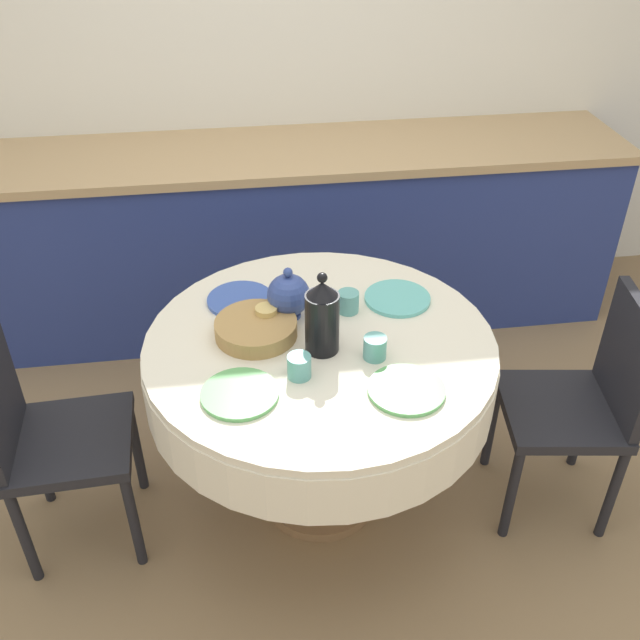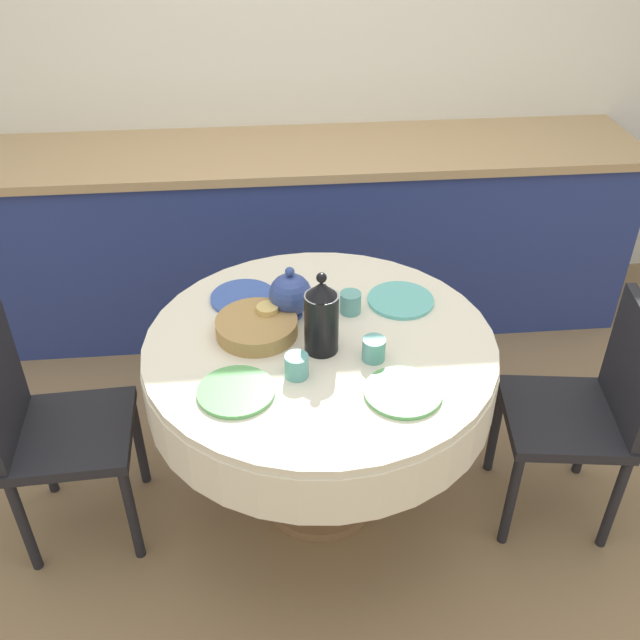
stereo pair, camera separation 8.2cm
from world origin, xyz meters
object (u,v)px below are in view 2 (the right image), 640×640
coffee_carafe (322,317)px  chair_right (46,424)px  chair_left (588,406)px  teapot (291,295)px

coffee_carafe → chair_right: bearing=179.7°
chair_left → teapot: size_ratio=4.39×
chair_right → coffee_carafe: size_ratio=3.10×
teapot → chair_left: bearing=-15.6°
chair_right → teapot: (0.83, 0.19, 0.34)m
chair_left → coffee_carafe: coffee_carafe is taller
chair_left → teapot: (-1.00, 0.28, 0.34)m
teapot → chair_right: bearing=-166.9°
chair_left → teapot: 1.09m
teapot → coffee_carafe: bearing=-66.7°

